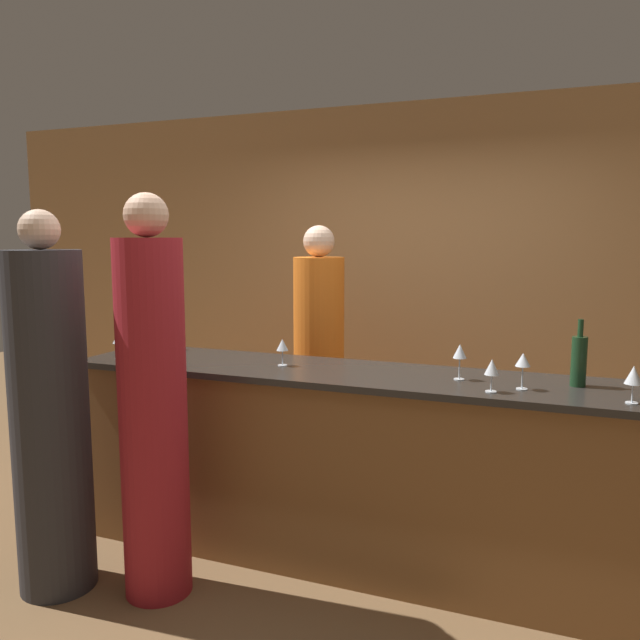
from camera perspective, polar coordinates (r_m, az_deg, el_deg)
The scene contains 15 objects.
ground_plane at distance 3.67m, azimuth 2.35°, elevation -20.94°, with size 14.00×14.00×0.00m, color brown.
back_wall at distance 5.04m, azimuth 9.31°, elevation 3.43°, with size 8.00×0.06×2.80m.
bar_counter at distance 3.45m, azimuth 2.39°, elevation -13.21°, with size 3.08×0.64×1.05m.
bartender at distance 4.25m, azimuth -0.11°, elevation -4.66°, with size 0.34×0.34×1.83m.
guest_0 at distance 3.13m, azimuth -15.02°, elevation -8.09°, with size 0.33×0.33×1.96m.
guest_1 at distance 3.36m, azimuth -23.44°, elevation -8.22°, with size 0.37×0.37×1.88m.
wine_bottle_0 at distance 4.08m, azimuth -14.52°, elevation -1.04°, with size 0.07×0.07×0.28m.
wine_bottle_1 at distance 3.19m, azimuth 22.59°, elevation -3.40°, with size 0.07×0.07×0.32m.
wine_glass_0 at distance 3.15m, azimuth 12.67°, elevation -2.92°, with size 0.07×0.07×0.18m.
wine_glass_1 at distance 3.70m, azimuth -17.66°, elevation -1.58°, with size 0.08×0.08×0.18m.
wine_glass_2 at distance 3.42m, azimuth -3.46°, elevation -2.38°, with size 0.07×0.07×0.15m.
wine_glass_3 at distance 3.78m, azimuth -17.91°, elevation -1.63°, with size 0.07×0.07×0.16m.
wine_glass_4 at distance 2.95m, azimuth 26.74°, elevation -4.59°, with size 0.07×0.07×0.16m.
wine_glass_5 at distance 3.02m, azimuth 18.07°, elevation -3.60°, with size 0.07×0.07×0.17m.
wine_glass_6 at distance 2.93m, azimuth 15.44°, elevation -4.26°, with size 0.07×0.07×0.15m.
Camera 1 is at (1.04, -3.06, 1.75)m, focal length 35.00 mm.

